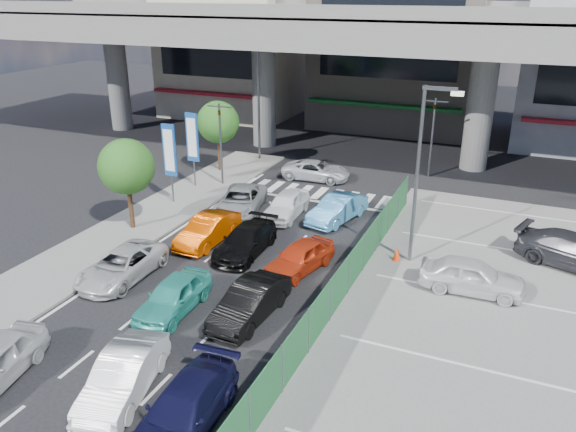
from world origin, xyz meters
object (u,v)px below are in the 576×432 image
at_px(street_lamp_left, 261,94).
at_px(sedan_black_mid, 246,241).
at_px(hatch_white_back_mid, 123,376).
at_px(taxi_orange_left, 208,230).
at_px(traffic_light_left, 220,124).
at_px(taxi_teal_mid, 173,296).
at_px(signboard_near, 170,153).
at_px(sedan_white_front_mid, 286,205).
at_px(traffic_light_right, 434,118).
at_px(parked_sedan_dgrey, 576,252).
at_px(street_lamp_right, 422,162).
at_px(hatch_black_mid_right, 250,302).
at_px(minivan_navy_back, 184,410).
at_px(wagon_silver_front_left, 241,201).
at_px(sedan_white_mid_left, 122,265).
at_px(crossing_wagon_silver, 316,171).
at_px(taxi_orange_right, 300,257).
at_px(traffic_cone, 397,254).
at_px(parked_sedan_white, 472,276).
at_px(tree_near, 126,167).
at_px(tree_far, 218,122).
at_px(signboard_far, 192,140).
at_px(kei_truck_front_right, 337,209).

relative_size(street_lamp_left, sedan_black_mid, 1.80).
distance_m(hatch_white_back_mid, sedan_black_mid, 10.39).
bearing_deg(sedan_black_mid, taxi_orange_left, 170.15).
xyz_separation_m(traffic_light_left, taxi_teal_mid, (5.72, -13.90, -3.26)).
relative_size(signboard_near, sedan_white_front_mid, 1.16).
distance_m(traffic_light_right, parked_sedan_dgrey, 13.99).
height_order(street_lamp_right, hatch_black_mid_right, street_lamp_right).
distance_m(minivan_navy_back, sedan_white_front_mid, 16.24).
bearing_deg(signboard_near, sedan_black_mid, -31.43).
relative_size(taxi_orange_left, wagon_silver_front_left, 0.87).
bearing_deg(sedan_white_mid_left, sedan_white_front_mid, 67.28).
bearing_deg(sedan_white_mid_left, crossing_wagon_silver, 78.44).
relative_size(taxi_orange_right, sedan_white_front_mid, 0.95).
bearing_deg(minivan_navy_back, traffic_cone, 72.84).
height_order(wagon_silver_front_left, parked_sedan_white, parked_sedan_white).
relative_size(sedan_black_mid, parked_sedan_dgrey, 0.87).
bearing_deg(sedan_white_front_mid, parked_sedan_white, -26.32).
bearing_deg(traffic_cone, sedan_white_mid_left, -149.04).
height_order(minivan_navy_back, taxi_teal_mid, taxi_teal_mid).
relative_size(hatch_white_back_mid, parked_sedan_dgrey, 0.82).
height_order(traffic_light_left, traffic_light_right, same).
relative_size(wagon_silver_front_left, crossing_wagon_silver, 1.10).
bearing_deg(taxi_orange_right, traffic_cone, 48.09).
bearing_deg(street_lamp_right, sedan_black_mid, -163.38).
xyz_separation_m(minivan_navy_back, taxi_orange_right, (-0.65, 10.23, 0.00)).
height_order(tree_near, hatch_white_back_mid, tree_near).
bearing_deg(minivan_navy_back, street_lamp_right, 70.12).
relative_size(tree_far, sedan_white_front_mid, 1.19).
xyz_separation_m(tree_near, minivan_navy_back, (10.35, -11.04, -2.73)).
height_order(hatch_white_back_mid, parked_sedan_white, parked_sedan_white).
xyz_separation_m(signboard_far, taxi_orange_right, (10.30, -7.81, -2.41)).
xyz_separation_m(hatch_black_mid_right, taxi_orange_left, (-4.97, 5.27, 0.00)).
distance_m(street_lamp_left, minivan_navy_back, 27.16).
height_order(signboard_near, tree_far, tree_far).
height_order(traffic_light_right, taxi_orange_left, traffic_light_right).
bearing_deg(parked_sedan_white, sedan_white_front_mid, 64.44).
height_order(street_lamp_right, kei_truck_front_right, street_lamp_right).
bearing_deg(traffic_light_left, taxi_teal_mid, -67.63).
distance_m(hatch_white_back_mid, taxi_orange_left, 11.18).
height_order(minivan_navy_back, parked_sedan_white, parked_sedan_white).
height_order(signboard_far, minivan_navy_back, signboard_far).
bearing_deg(wagon_silver_front_left, parked_sedan_white, -31.52).
relative_size(tree_near, tree_far, 1.00).
distance_m(signboard_far, sedan_white_mid_left, 12.32).
distance_m(traffic_light_right, hatch_white_back_mid, 26.17).
bearing_deg(minivan_navy_back, hatch_black_mid_right, 95.18).
relative_size(street_lamp_right, parked_sedan_dgrey, 1.57).
bearing_deg(taxi_teal_mid, sedan_black_mid, 86.17).
distance_m(signboard_near, sedan_black_mid, 8.45).
bearing_deg(traffic_light_left, signboard_near, -104.02).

